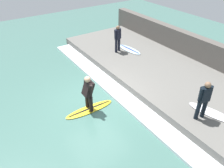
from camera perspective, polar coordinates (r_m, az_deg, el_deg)
ground_plane at (r=9.24m, az=-4.30°, el=-5.22°), size 28.00×28.00×0.00m
concrete_ledge at (r=11.11m, az=12.79°, el=2.64°), size 4.40×12.94×0.42m
back_wall at (r=12.60m, az=21.08°, el=8.02°), size 0.50×13.59×1.59m
wave_foam_crest at (r=9.72m, az=1.81°, el=-2.48°), size 0.79×12.29×0.11m
surfboard_riding at (r=8.95m, az=-5.88°, el=-6.55°), size 2.08×0.53×0.07m
surfer_riding at (r=8.42m, az=-6.21°, el=-2.00°), size 0.44×0.66×1.52m
surfer_waiting_near at (r=8.05m, az=22.90°, el=-3.52°), size 0.51×0.30×1.51m
surfboard_waiting_near at (r=8.89m, az=24.50°, el=-6.80°), size 0.91×1.78×0.06m
surfer_waiting_far at (r=12.32m, az=1.50°, el=12.10°), size 0.49×0.34×1.50m
surfboard_waiting_far at (r=12.84m, az=4.60°, el=9.00°), size 0.70×1.74×0.07m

